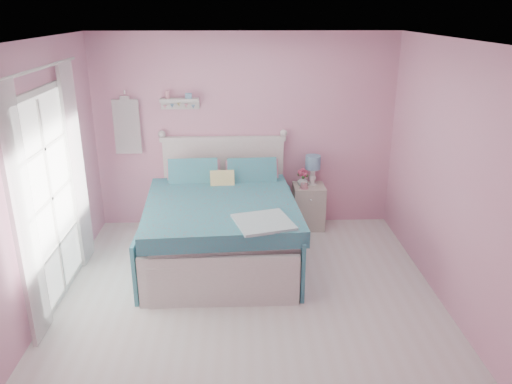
{
  "coord_description": "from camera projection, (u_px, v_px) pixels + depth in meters",
  "views": [
    {
      "loc": [
        -0.07,
        -4.31,
        2.86
      ],
      "look_at": [
        0.11,
        1.2,
        0.83
      ],
      "focal_mm": 35.0,
      "sensor_mm": 36.0,
      "label": 1
    }
  ],
  "objects": [
    {
      "name": "room_shell",
      "position": [
        248.0,
        160.0,
        4.48
      ],
      "size": [
        4.5,
        4.5,
        4.5
      ],
      "color": "pink",
      "rests_on": "floor"
    },
    {
      "name": "teacup",
      "position": [
        304.0,
        186.0,
        6.63
      ],
      "size": [
        0.11,
        0.11,
        0.07
      ],
      "primitive_type": "imported",
      "rotation": [
        0.0,
        0.0,
        -0.25
      ],
      "color": "pink",
      "rests_on": "nightstand"
    },
    {
      "name": "nightstand",
      "position": [
        308.0,
        206.0,
        6.85
      ],
      "size": [
        0.42,
        0.42,
        0.61
      ],
      "color": "beige",
      "rests_on": "floor"
    },
    {
      "name": "table_lamp",
      "position": [
        313.0,
        164.0,
        6.71
      ],
      "size": [
        0.2,
        0.2,
        0.41
      ],
      "color": "white",
      "rests_on": "nightstand"
    },
    {
      "name": "floor",
      "position": [
        249.0,
        310.0,
        5.03
      ],
      "size": [
        4.5,
        4.5,
        0.0
      ],
      "primitive_type": "plane",
      "color": "silver",
      "rests_on": "ground"
    },
    {
      "name": "curtain_near",
      "position": [
        24.0,
        219.0,
        4.24
      ],
      "size": [
        0.04,
        0.4,
        2.32
      ],
      "primitive_type": "cube",
      "color": "white",
      "rests_on": "floor"
    },
    {
      "name": "bed",
      "position": [
        222.0,
        226.0,
        5.97
      ],
      "size": [
        1.82,
        2.22,
        1.25
      ],
      "rotation": [
        0.0,
        0.0,
        0.07
      ],
      "color": "silver",
      "rests_on": "floor"
    },
    {
      "name": "roses",
      "position": [
        303.0,
        173.0,
        6.68
      ],
      "size": [
        0.14,
        0.11,
        0.12
      ],
      "color": "#CA456B",
      "rests_on": "vase"
    },
    {
      "name": "french_door",
      "position": [
        50.0,
        199.0,
        4.97
      ],
      "size": [
        0.04,
        1.32,
        2.16
      ],
      "color": "silver",
      "rests_on": "floor"
    },
    {
      "name": "vase",
      "position": [
        303.0,
        181.0,
        6.72
      ],
      "size": [
        0.19,
        0.19,
        0.15
      ],
      "primitive_type": "imported",
      "rotation": [
        0.0,
        0.0,
        -0.39
      ],
      "color": "silver",
      "rests_on": "nightstand"
    },
    {
      "name": "wall_shelf",
      "position": [
        179.0,
        101.0,
        6.46
      ],
      "size": [
        0.5,
        0.15,
        0.25
      ],
      "color": "silver",
      "rests_on": "room_shell"
    },
    {
      "name": "hanging_dress",
      "position": [
        127.0,
        127.0,
        6.54
      ],
      "size": [
        0.34,
        0.03,
        0.72
      ],
      "primitive_type": "cube",
      "color": "white",
      "rests_on": "room_shell"
    },
    {
      "name": "curtain_far",
      "position": [
        77.0,
        167.0,
        5.64
      ],
      "size": [
        0.04,
        0.4,
        2.32
      ],
      "primitive_type": "cube",
      "color": "white",
      "rests_on": "floor"
    }
  ]
}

